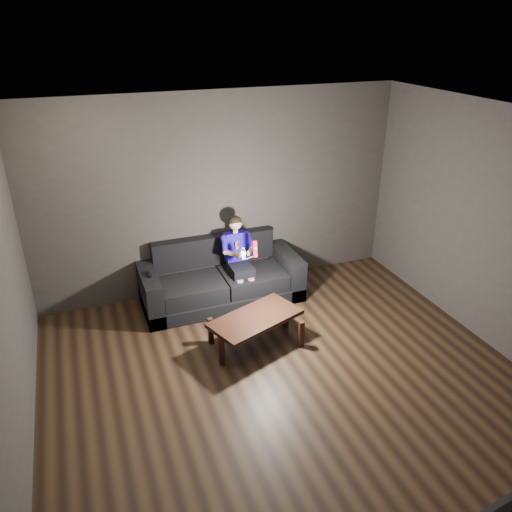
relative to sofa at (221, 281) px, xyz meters
name	(u,v)px	position (x,y,z in m)	size (l,w,h in m)	color
floor	(296,394)	(0.15, -2.11, -0.27)	(5.00, 5.00, 0.00)	black
back_wall	(220,195)	(0.15, 0.39, 1.08)	(5.00, 0.04, 2.70)	#373430
ceiling	(307,128)	(0.15, -2.11, 2.43)	(5.00, 5.00, 0.02)	silver
sofa	(221,281)	(0.00, 0.00, 0.00)	(2.11, 0.91, 0.82)	black
child	(238,252)	(0.24, -0.06, 0.42)	(0.43, 0.53, 1.06)	black
wii_remote_red	(255,249)	(0.32, -0.47, 0.64)	(0.06, 0.08, 0.21)	red
nunchuk_white	(243,254)	(0.17, -0.46, 0.59)	(0.08, 0.11, 0.17)	white
wii_remote_black	(149,274)	(-0.95, -0.08, 0.32)	(0.04, 0.15, 0.03)	black
coffee_table	(256,320)	(0.07, -1.16, 0.07)	(1.18, 0.87, 0.39)	black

